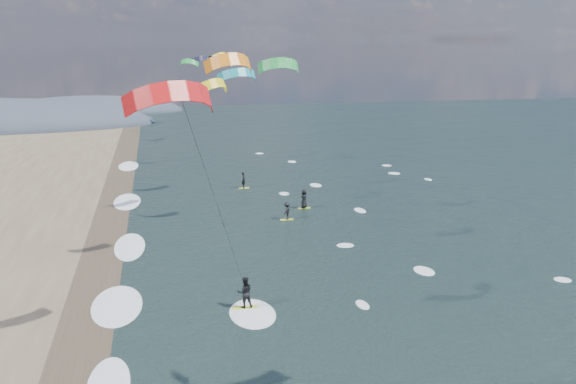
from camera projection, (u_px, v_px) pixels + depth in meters
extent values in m
cube|color=#382D23|center=(81.00, 347.00, 32.04)|extent=(3.00, 240.00, 0.00)
ellipsoid|color=#3D4756|center=(87.00, 112.00, 134.87)|extent=(40.00, 18.00, 7.00)
cube|color=#E2F62B|center=(245.00, 308.00, 36.70)|extent=(1.44, 0.44, 0.07)
imported|color=black|center=(245.00, 292.00, 36.48)|extent=(0.92, 0.73, 1.83)
ellipsoid|color=white|center=(252.00, 313.00, 36.00)|extent=(2.60, 4.20, 0.12)
cylinder|color=black|center=(216.00, 203.00, 31.86)|extent=(0.02, 0.02, 13.49)
cube|color=#E2F62B|center=(287.00, 220.00, 54.68)|extent=(1.10, 0.35, 0.05)
imported|color=black|center=(287.00, 211.00, 54.51)|extent=(1.01, 1.11, 1.49)
cube|color=#E2F62B|center=(304.00, 208.00, 58.40)|extent=(1.10, 0.35, 0.05)
imported|color=black|center=(304.00, 199.00, 58.19)|extent=(0.94, 1.00, 1.72)
cube|color=#E2F62B|center=(244.00, 188.00, 66.28)|extent=(1.10, 0.35, 0.05)
imported|color=black|center=(244.00, 180.00, 66.08)|extent=(0.42, 0.62, 1.67)
ellipsoid|color=white|center=(112.00, 306.00, 37.04)|extent=(2.40, 5.40, 0.11)
ellipsoid|color=white|center=(121.00, 247.00, 47.52)|extent=(2.40, 5.40, 0.11)
ellipsoid|color=white|center=(128.00, 202.00, 60.86)|extent=(2.40, 5.40, 0.11)
ellipsoid|color=white|center=(133.00, 166.00, 78.01)|extent=(2.40, 5.40, 0.11)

